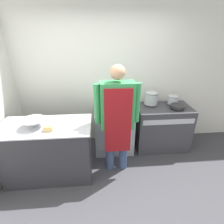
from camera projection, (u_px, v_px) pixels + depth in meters
ground_plane at (111, 203)px, 2.43m from camera, size 14.00×14.00×0.00m
wall_back at (104, 77)px, 3.34m from camera, size 8.00×0.05×2.70m
prep_counter at (49, 150)px, 2.75m from camera, size 1.35×0.69×0.91m
stove at (161, 127)px, 3.46m from camera, size 1.01×0.62×0.88m
fridge_unit at (114, 129)px, 3.40m from camera, size 0.71×0.65×0.85m
person_cook at (117, 115)px, 2.61m from camera, size 0.67×0.24×1.76m
mixing_bowl at (34, 123)px, 2.49m from camera, size 0.33×0.33×0.12m
plastic_tub at (49, 128)px, 2.43m from camera, size 0.11×0.11×0.08m
stock_pot at (151, 98)px, 3.29m from camera, size 0.24×0.24×0.25m
saute_pan at (177, 106)px, 3.17m from camera, size 0.25×0.25×0.06m
sauce_pot at (173, 99)px, 3.34m from camera, size 0.20×0.20×0.17m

